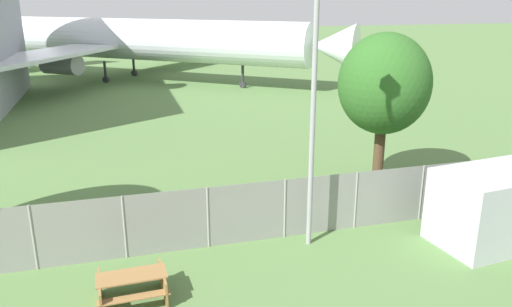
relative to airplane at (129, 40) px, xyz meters
name	(u,v)px	position (x,y,z in m)	size (l,w,h in m)	color
perimeter_fence	(285,209)	(3.56, -34.59, -2.74)	(56.07, 0.07, 2.03)	gray
airplane	(129,40)	(0.00, 0.00, 0.00)	(35.74, 29.98, 11.20)	white
portable_cabin	(504,205)	(10.31, -36.66, -2.55)	(4.72, 2.80, 2.41)	silver
picnic_bench_near_cabin	(132,285)	(-1.44, -36.97, -3.28)	(1.85, 1.47, 0.76)	olive
tree_near_hangar	(384,85)	(8.70, -31.41, 0.58)	(3.62, 3.62, 6.35)	#4C3823
light_mast	(314,78)	(4.17, -35.24, 1.60)	(0.44, 0.44, 8.92)	#99999E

